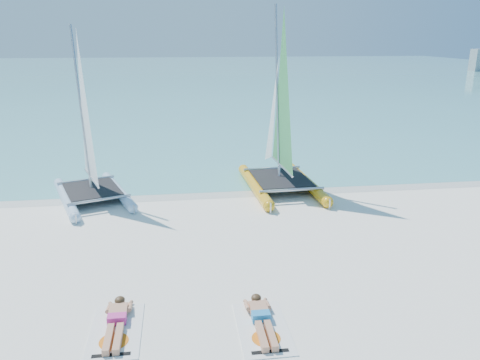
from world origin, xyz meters
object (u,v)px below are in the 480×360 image
object	(u,v)px
catamaran_yellow	(279,130)
towel_b	(263,328)
sunbather_b	(261,318)
sunbather_a	(117,320)
catamaran_blue	(88,148)
towel_a	(116,331)

from	to	relation	value
catamaran_yellow	towel_b	xyz separation A→B (m)	(-2.24, -9.14, -2.17)
sunbather_b	towel_b	bearing A→B (deg)	-90.00
sunbather_a	catamaran_yellow	bearing A→B (deg)	59.38
catamaran_blue	catamaran_yellow	world-z (taller)	catamaran_yellow
catamaran_blue	towel_b	xyz separation A→B (m)	(4.64, -8.46, -1.83)
catamaran_blue	towel_b	distance (m)	9.82
sunbather_a	sunbather_b	distance (m)	2.90
sunbather_a	sunbather_b	xyz separation A→B (m)	(2.88, -0.29, 0.00)
catamaran_yellow	sunbather_b	xyz separation A→B (m)	(-2.24, -8.95, -2.06)
towel_a	sunbather_b	xyz separation A→B (m)	(2.88, -0.10, 0.11)
sunbather_a	towel_b	world-z (taller)	sunbather_a
catamaran_blue	towel_b	size ratio (longest dim) A/B	3.33
towel_a	sunbather_a	xyz separation A→B (m)	(0.00, 0.19, 0.11)
sunbather_a	sunbather_b	size ratio (longest dim) A/B	1.00
towel_b	catamaran_yellow	bearing A→B (deg)	76.25
catamaran_yellow	towel_a	distance (m)	10.45
towel_b	sunbather_b	world-z (taller)	sunbather_b
catamaran_blue	towel_b	bearing A→B (deg)	-80.85
catamaran_blue	sunbather_a	bearing A→B (deg)	-97.19
catamaran_yellow	sunbather_a	world-z (taller)	catamaran_yellow
catamaran_blue	catamaran_yellow	bearing A→B (deg)	-13.93
catamaran_blue	sunbather_b	world-z (taller)	catamaran_blue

